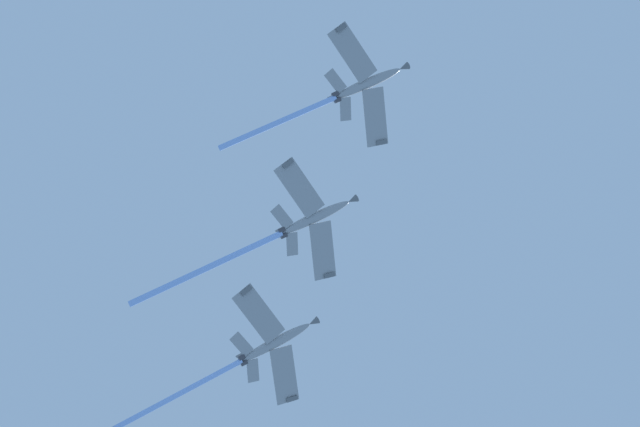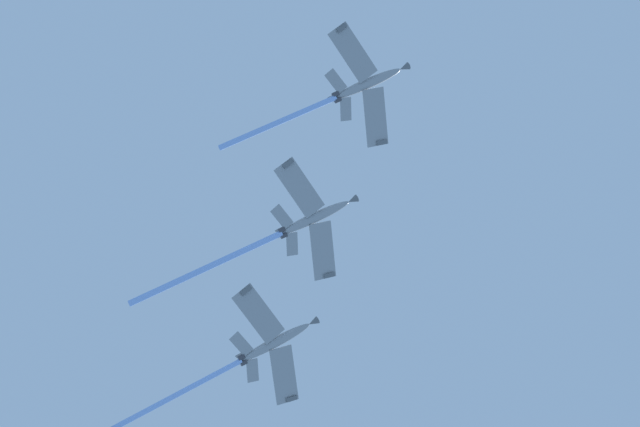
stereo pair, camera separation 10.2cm
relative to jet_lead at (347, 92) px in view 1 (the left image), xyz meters
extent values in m
ellipsoid|color=gray|center=(3.42, -0.64, 1.61)|extent=(11.56, 3.67, 6.28)
cone|color=#595E60|center=(9.40, -1.75, 4.42)|extent=(2.14, 1.54, 1.76)
ellipsoid|color=black|center=(5.04, -0.94, 3.03)|extent=(3.05, 1.52, 1.99)
cube|color=gray|center=(3.72, 4.70, 1.18)|extent=(3.89, 9.19, 1.70)
cube|color=#595E60|center=(4.15, 8.79, 1.16)|extent=(1.72, 0.80, 0.87)
cube|color=gray|center=(1.78, -5.72, 1.18)|extent=(6.79, 9.58, 1.70)
cube|color=#595E60|center=(0.71, -9.69, 1.16)|extent=(1.82, 1.34, 0.87)
cube|color=gray|center=(-0.62, 2.44, -0.50)|extent=(2.15, 3.79, 0.90)
cube|color=gray|center=(-1.46, -2.05, -0.50)|extent=(3.21, 3.97, 0.90)
cube|color=#595E60|center=(-1.44, 0.27, 0.86)|extent=(3.33, 0.79, 3.55)
cylinder|color=#38383D|center=(-1.63, 0.76, -0.92)|extent=(1.37, 1.01, 1.15)
cylinder|color=#38383D|center=(-1.79, -0.12, -0.92)|extent=(1.37, 1.01, 1.15)
cylinder|color=#8CB2F4|center=(-10.79, 2.01, -5.20)|extent=(18.30, 4.21, 9.16)
ellipsoid|color=gray|center=(-7.82, 17.56, -4.52)|extent=(11.61, 3.61, 6.14)
cone|color=#595E60|center=(-1.80, 16.48, -1.79)|extent=(2.13, 1.53, 1.75)
ellipsoid|color=black|center=(-6.17, 17.27, -3.11)|extent=(3.05, 1.50, 1.96)
cube|color=gray|center=(-7.56, 22.90, -4.94)|extent=(3.96, 9.20, 1.65)
cube|color=#595E60|center=(-7.16, 27.00, -4.95)|extent=(1.74, 0.81, 0.84)
cube|color=gray|center=(-9.44, 12.47, -4.94)|extent=(6.76, 9.59, 1.65)
cube|color=#595E60|center=(-10.48, 8.49, -4.95)|extent=(1.83, 1.33, 0.84)
cube|color=gray|center=(-11.91, 20.62, -6.56)|extent=(2.18, 3.80, 0.88)
cube|color=gray|center=(-12.72, 16.13, -6.56)|extent=(3.21, 3.98, 0.88)
cube|color=#595E60|center=(-12.70, 18.44, -5.20)|extent=(3.31, 0.77, 3.54)
cylinder|color=#38383D|center=(-12.91, 18.94, -6.98)|extent=(1.36, 1.01, 1.14)
cylinder|color=#38383D|center=(-13.07, 18.05, -6.98)|extent=(1.36, 1.01, 1.14)
cylinder|color=#8CB2F4|center=(-24.47, 20.56, -12.18)|extent=(23.13, 5.04, 11.10)
ellipsoid|color=gray|center=(-16.64, 34.21, -11.05)|extent=(11.57, 3.87, 6.20)
cone|color=#595E60|center=(-10.67, 32.99, -8.27)|extent=(2.15, 1.57, 1.75)
ellipsoid|color=black|center=(-15.02, 33.88, -9.63)|extent=(3.06, 1.57, 1.98)
cube|color=gray|center=(-16.25, 39.54, -11.47)|extent=(3.74, 9.13, 1.67)
cube|color=#595E60|center=(-15.75, 43.63, -11.48)|extent=(1.72, 0.77, 0.85)
cube|color=gray|center=(-18.38, 29.16, -11.47)|extent=(6.92, 9.57, 1.67)
cube|color=#595E60|center=(-19.52, 25.21, -11.48)|extent=(1.83, 1.36, 0.85)
cube|color=gray|center=(-20.65, 37.36, -13.11)|extent=(2.10, 3.77, 0.89)
cube|color=gray|center=(-21.56, 32.89, -13.11)|extent=(3.26, 3.97, 0.89)
cube|color=#595E60|center=(-21.49, 35.21, -11.76)|extent=(3.31, 0.85, 3.54)
cylinder|color=#38383D|center=(-21.69, 35.71, -13.54)|extent=(1.38, 1.03, 1.14)
cylinder|color=#38383D|center=(-21.87, 34.82, -13.54)|extent=(1.38, 1.03, 1.14)
cylinder|color=#8CB2F4|center=(-32.75, 37.51, -18.63)|extent=(22.08, 5.27, 10.74)
camera|label=1|loc=(-0.35, -23.12, -158.96)|focal=58.60mm
camera|label=2|loc=(-0.45, -23.13, -158.96)|focal=58.60mm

